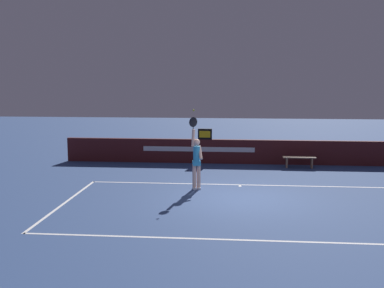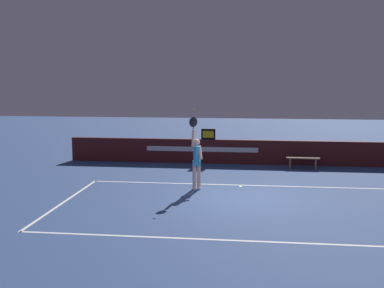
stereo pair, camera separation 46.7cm
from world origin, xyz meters
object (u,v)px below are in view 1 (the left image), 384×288
tennis_player (196,159)px  tennis_ball (194,110)px  speed_display (205,134)px  courtside_bench_near (299,159)px

tennis_player → tennis_ball: 1.71m
speed_display → tennis_player: 5.03m
tennis_ball → speed_display: bearing=89.2°
speed_display → courtside_bench_near: bearing=-10.5°
tennis_ball → courtside_bench_near: (4.18, 4.39, -2.39)m
speed_display → courtside_bench_near: 4.29m
tennis_player → courtside_bench_near: bearing=46.1°
speed_display → courtside_bench_near: (4.11, -0.76, -0.96)m
tennis_player → speed_display: bearing=90.2°
tennis_ball → courtside_bench_near: tennis_ball is taller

